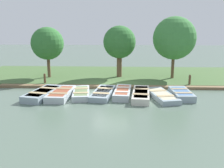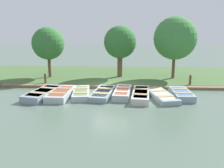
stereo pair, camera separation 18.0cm
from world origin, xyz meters
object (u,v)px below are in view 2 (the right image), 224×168
rowboat_0 (43,93)px  park_tree_far_left (48,44)px  mooring_post_far (190,81)px  rowboat_5 (141,94)px  rowboat_2 (81,93)px  rowboat_3 (103,93)px  park_tree_left (120,43)px  rowboat_7 (181,94)px  park_tree_center (175,38)px  rowboat_6 (162,96)px  mooring_post_near (45,79)px  rowboat_4 (122,92)px  rowboat_1 (61,94)px

rowboat_0 → park_tree_far_left: park_tree_far_left is taller
mooring_post_far → rowboat_5: bearing=-52.3°
rowboat_2 → mooring_post_far: bearing=101.9°
rowboat_3 → park_tree_left: (-5.22, 0.97, 2.89)m
rowboat_7 → rowboat_5: bearing=-86.1°
rowboat_5 → mooring_post_far: bearing=133.1°
rowboat_7 → mooring_post_far: size_ratio=2.83×
rowboat_7 → park_tree_far_left: (-4.87, -9.93, 2.77)m
mooring_post_far → park_tree_far_left: (-2.21, -11.12, 2.51)m
rowboat_5 → park_tree_center: size_ratio=0.68×
rowboat_3 → rowboat_5: (0.37, 2.42, 0.04)m
rowboat_0 → park_tree_left: (-5.66, 4.78, 2.84)m
rowboat_5 → park_tree_center: park_tree_center is taller
park_tree_left → rowboat_2: bearing=-24.3°
rowboat_7 → rowboat_6: bearing=-80.5°
rowboat_2 → mooring_post_near: (-2.65, -3.18, 0.29)m
rowboat_3 → rowboat_4: rowboat_4 is taller
rowboat_0 → rowboat_7: 8.83m
rowboat_2 → rowboat_7: (0.00, 6.43, 0.03)m
rowboat_1 → rowboat_5: (-0.03, 5.09, 0.00)m
rowboat_2 → mooring_post_far: 8.08m
rowboat_1 → rowboat_2: 1.28m
rowboat_3 → park_tree_center: bearing=139.8°
rowboat_3 → park_tree_center: (-4.84, 5.37, 3.27)m
rowboat_6 → park_tree_far_left: park_tree_far_left is taller
rowboat_7 → rowboat_1: bearing=-89.9°
rowboat_0 → park_tree_center: bearing=132.2°
rowboat_1 → rowboat_6: (-0.04, 6.39, -0.05)m
rowboat_1 → park_tree_left: 7.28m
rowboat_4 → park_tree_far_left: bearing=-122.7°
rowboat_6 → park_tree_center: 6.37m
park_tree_far_left → park_tree_center: park_tree_center is taller
rowboat_6 → mooring_post_far: 3.84m
rowboat_2 → rowboat_7: size_ratio=1.15×
rowboat_3 → rowboat_5: size_ratio=0.98×
rowboat_0 → rowboat_5: 6.24m
mooring_post_far → park_tree_center: park_tree_center is taller
rowboat_7 → mooring_post_near: mooring_post_near is taller
rowboat_2 → park_tree_far_left: (-4.86, -3.49, 2.80)m
rowboat_7 → park_tree_left: size_ratio=0.60×
rowboat_7 → rowboat_4: bearing=-94.3°
rowboat_1 → mooring_post_far: mooring_post_far is taller
rowboat_1 → rowboat_3: size_ratio=0.93×
rowboat_6 → park_tree_left: 6.87m
rowboat_1 → mooring_post_near: bearing=-144.2°
rowboat_2 → park_tree_center: 9.01m
park_tree_left → rowboat_6: bearing=26.2°
rowboat_1 → rowboat_2: bearing=106.1°
rowboat_0 → rowboat_2: 2.41m
park_tree_far_left → park_tree_left: park_tree_left is taller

